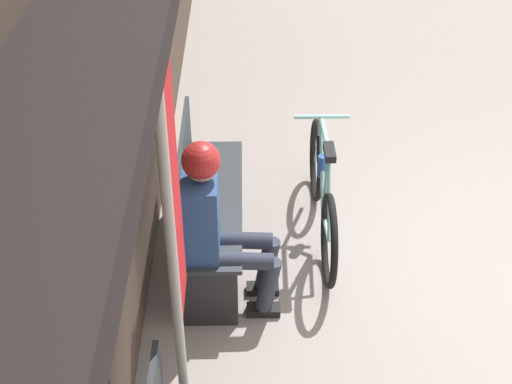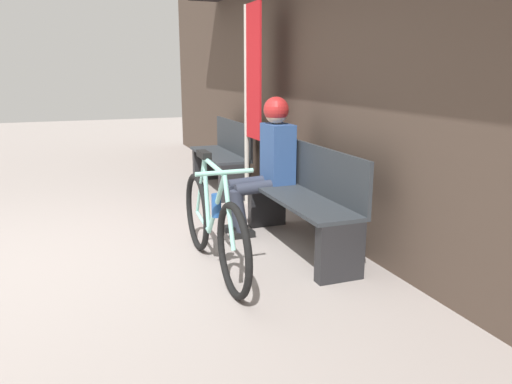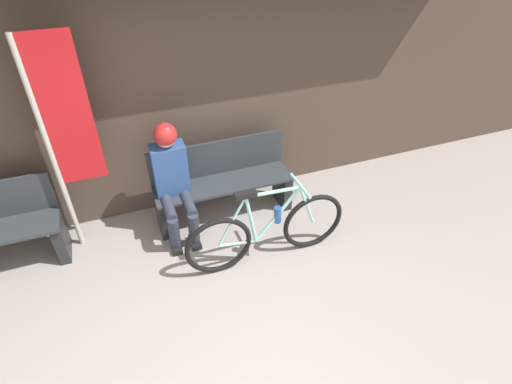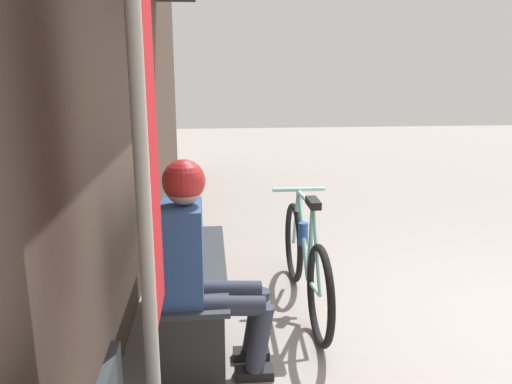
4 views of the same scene
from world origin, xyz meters
TOP-DOWN VIEW (x-y plane):
  - ground_plane at (0.00, 0.00)m, footprint 24.00×24.00m
  - storefront_wall at (0.00, 2.41)m, footprint 12.00×0.56m
  - park_bench_near at (0.43, 1.98)m, footprint 1.51×0.42m
  - bicycle at (0.63, 1.14)m, footprint 1.63×0.40m
  - person_seated at (-0.11, 1.88)m, footprint 0.34×0.61m
  - banner_pole at (-0.97, 2.03)m, footprint 0.45×0.05m

SIDE VIEW (x-z plane):
  - ground_plane at x=0.00m, z-range 0.00..0.00m
  - bicycle at x=0.63m, z-range -0.08..0.80m
  - park_bench_near at x=0.43m, z-range -0.03..0.83m
  - person_seated at x=-0.11m, z-range 0.09..1.34m
  - banner_pole at x=-0.97m, z-range 0.26..2.40m
  - storefront_wall at x=0.00m, z-range 0.06..3.26m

